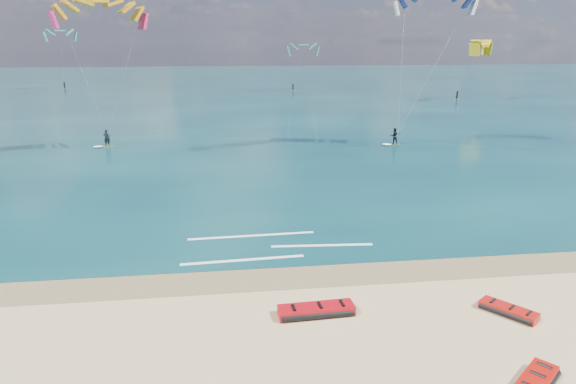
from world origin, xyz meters
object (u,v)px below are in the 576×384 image
object	(u,v)px
packed_kite_left	(316,315)
kitesurfer_far	(416,58)
packed_kite_mid	(508,314)
kitesurfer_main	(102,68)

from	to	relation	value
packed_kite_left	kitesurfer_far	size ratio (longest dim) A/B	0.20
packed_kite_left	packed_kite_mid	xyz separation A→B (m)	(7.22, -0.91, 0.00)
kitesurfer_main	kitesurfer_far	xyz separation A→B (m)	(28.61, -1.10, 0.81)
packed_kite_mid	kitesurfer_main	bearing A→B (deg)	174.46
packed_kite_left	kitesurfer_far	xyz separation A→B (m)	(14.99, 30.45, 8.46)
packed_kite_left	kitesurfer_main	size ratio (longest dim) A/B	0.21
kitesurfer_main	kitesurfer_far	world-z (taller)	kitesurfer_far
packed_kite_mid	kitesurfer_far	size ratio (longest dim) A/B	0.14
packed_kite_left	packed_kite_mid	size ratio (longest dim) A/B	1.37
packed_kite_left	kitesurfer_main	xyz separation A→B (m)	(-13.63, 31.56, 7.64)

